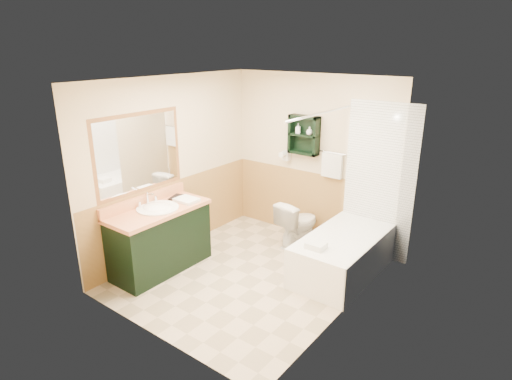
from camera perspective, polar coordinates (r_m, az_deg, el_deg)
The scene contains 25 objects.
floor at distance 5.52m, azimuth -0.99°, elevation -11.20°, with size 3.00×3.00×0.00m, color #CBB494.
back_wall at distance 6.24m, azimuth 7.60°, elevation 4.19°, with size 2.60×0.04×2.40m, color #F5EAC0.
left_wall at distance 5.90m, azimuth -11.21°, elevation 3.12°, with size 0.04×3.00×2.40m, color #F5EAC0.
right_wall at distance 4.38m, azimuth 12.64°, elevation -2.58°, with size 0.04×3.00×2.40m, color #F5EAC0.
ceiling at distance 4.79m, azimuth -1.16°, elevation 14.71°, with size 2.60×3.00×0.04m, color white.
wainscot_left at distance 6.10m, azimuth -10.58°, elevation -3.26°, with size 2.98×2.98×1.00m, color tan, non-canonical shape.
wainscot_back at distance 6.43m, azimuth 7.18°, elevation -1.91°, with size 2.58×2.58×1.00m, color tan, non-canonical shape.
mirror_frame at distance 5.45m, azimuth -15.35°, elevation 4.76°, with size 1.30×1.30×1.00m, color brown, non-canonical shape.
mirror_glass at distance 5.45m, azimuth -15.32°, elevation 4.76°, with size 1.20×1.20×0.90m, color white, non-canonical shape.
tile_right at distance 5.10m, azimuth 15.69°, elevation -1.54°, with size 1.50×1.50×2.10m, color white, non-canonical shape.
tile_back at distance 5.83m, azimuth 16.07°, elevation 1.00°, with size 0.95×0.95×2.10m, color white, non-canonical shape.
tile_accent at distance 4.88m, azimuth 16.47°, elevation 7.87°, with size 1.50×1.50×0.10m, color #134423, non-canonical shape.
wall_shelf at distance 6.12m, azimuth 6.39°, elevation 7.30°, with size 0.45×0.15×0.55m, color black.
hair_dryer at distance 6.37m, azimuth 4.07°, elevation 4.61°, with size 0.10×0.24×0.18m, color white, non-canonical shape.
towel_bar at distance 5.99m, azimuth 10.24°, elevation 4.90°, with size 0.40×0.06×0.40m, color white, non-canonical shape.
curtain_rod at distance 5.17m, azimuth 8.83°, elevation 10.13°, with size 0.03×0.03×1.60m, color silver.
shower_curtain at distance 5.51m, azimuth 9.27°, elevation 1.57°, with size 1.05×1.05×1.70m, color beige, non-canonical shape.
vanity at distance 5.60m, azimuth -12.66°, elevation -6.41°, with size 0.59×1.31×0.83m, color black.
bathtub at distance 5.54m, azimuth 11.52°, elevation -8.46°, with size 0.78×1.50×0.52m, color white.
toilet at distance 6.17m, azimuth 5.61°, elevation -4.47°, with size 0.38×0.68×0.66m, color white.
counter_towel at distance 5.61m, azimuth -9.22°, elevation -1.31°, with size 0.29×0.23×0.04m, color white.
vanity_book at distance 5.76m, azimuth -11.21°, elevation 0.10°, with size 0.17×0.02×0.23m, color black.
tub_towel at distance 5.04m, azimuth 8.03°, elevation -7.34°, with size 0.22×0.18×0.07m, color white.
soap_bottle_a at distance 6.15m, azimuth 5.63°, elevation 7.84°, with size 0.06×0.14×0.06m, color white.
soap_bottle_b at distance 6.05m, azimuth 7.14°, elevation 7.73°, with size 0.09×0.11×0.09m, color white.
Camera 1 is at (2.96, -3.75, 2.78)m, focal length 30.00 mm.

